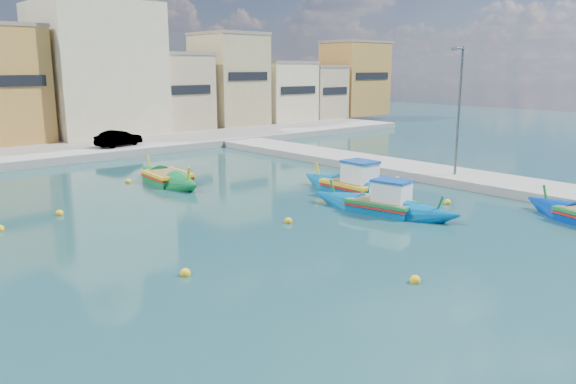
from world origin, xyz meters
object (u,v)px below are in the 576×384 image
quay_street_lamp (458,111)px  luzzu_blue_cabin (354,188)px  church_block (94,50)px  luzzu_green (168,179)px  luzzu_turquoise_cabin (383,206)px

quay_street_lamp → luzzu_blue_cabin: (-6.86, 1.96, -3.98)m
church_block → luzzu_blue_cabin: 33.04m
luzzu_blue_cabin → luzzu_green: luzzu_blue_cabin is taller
quay_street_lamp → church_block: bearing=102.3°
luzzu_green → quay_street_lamp: bearing=-40.7°
luzzu_blue_cabin → quay_street_lamp: bearing=-16.0°
church_block → luzzu_turquoise_cabin: (-1.46, -35.76, -8.10)m
church_block → luzzu_green: (-5.68, -22.71, -8.15)m
luzzu_blue_cabin → luzzu_green: bearing=123.9°
quay_street_lamp → luzzu_green: (-13.13, 11.29, -4.07)m
luzzu_turquoise_cabin → luzzu_blue_cabin: bearing=61.2°
quay_street_lamp → luzzu_blue_cabin: 8.17m
quay_street_lamp → luzzu_blue_cabin: bearing=164.0°
luzzu_blue_cabin → luzzu_green: size_ratio=1.05×
church_block → luzzu_blue_cabin: (0.59, -32.04, -8.05)m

